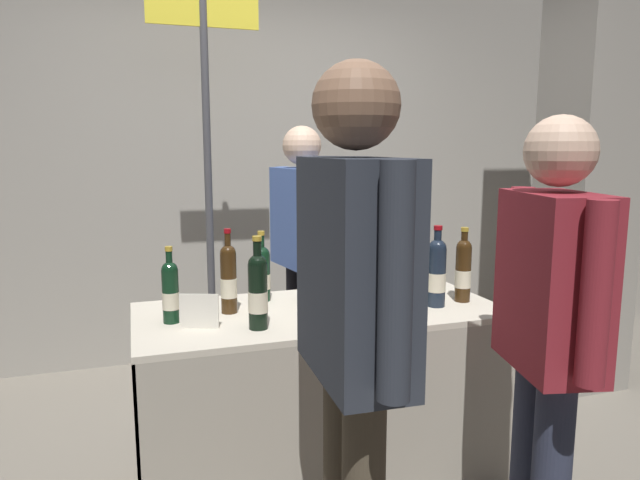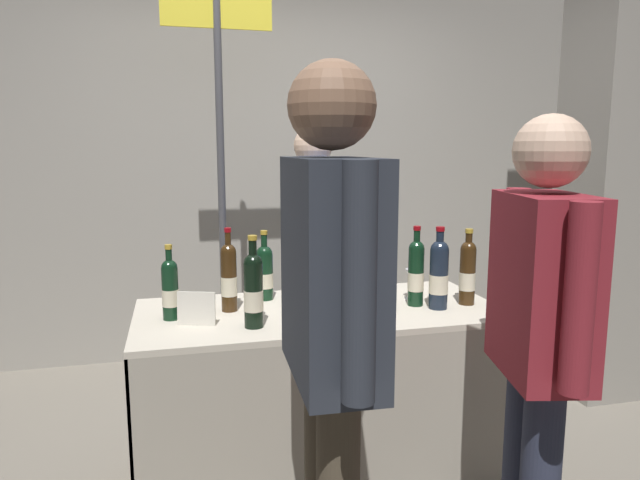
{
  "view_description": "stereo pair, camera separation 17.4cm",
  "coord_description": "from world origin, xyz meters",
  "px_view_note": "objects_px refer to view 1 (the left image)",
  "views": [
    {
      "loc": [
        -0.75,
        -2.26,
        1.47
      ],
      "look_at": [
        0.0,
        0.0,
        1.09
      ],
      "focal_mm": 32.11,
      "sensor_mm": 36.0,
      "label": 1
    },
    {
      "loc": [
        -0.58,
        -2.31,
        1.47
      ],
      "look_at": [
        0.0,
        0.0,
        1.09
      ],
      "focal_mm": 32.11,
      "sensor_mm": 36.0,
      "label": 2
    }
  ],
  "objects_px": {
    "tasting_table": "(320,364)",
    "display_bottle_0": "(386,277)",
    "wine_glass_near_vendor": "(409,276)",
    "vendor_presenter": "(302,238)",
    "featured_wine_bottle": "(170,291)",
    "booth_signpost": "(207,146)",
    "concrete_pillar": "(591,127)",
    "taster_foreground_right": "(354,311)"
  },
  "relations": [
    {
      "from": "tasting_table",
      "to": "display_bottle_0",
      "type": "height_order",
      "value": "display_bottle_0"
    },
    {
      "from": "wine_glass_near_vendor",
      "to": "vendor_presenter",
      "type": "bearing_deg",
      "value": 109.17
    },
    {
      "from": "featured_wine_bottle",
      "to": "vendor_presenter",
      "type": "relative_size",
      "value": 0.19
    },
    {
      "from": "wine_glass_near_vendor",
      "to": "booth_signpost",
      "type": "xyz_separation_m",
      "value": [
        -0.78,
        1.0,
        0.6
      ]
    },
    {
      "from": "wine_glass_near_vendor",
      "to": "featured_wine_bottle",
      "type": "bearing_deg",
      "value": -177.01
    },
    {
      "from": "tasting_table",
      "to": "display_bottle_0",
      "type": "relative_size",
      "value": 4.95
    },
    {
      "from": "concrete_pillar",
      "to": "wine_glass_near_vendor",
      "type": "distance_m",
      "value": 1.67
    },
    {
      "from": "featured_wine_bottle",
      "to": "taster_foreground_right",
      "type": "xyz_separation_m",
      "value": [
        0.44,
        -0.85,
        0.11
      ]
    },
    {
      "from": "vendor_presenter",
      "to": "featured_wine_bottle",
      "type": "bearing_deg",
      "value": -52.81
    },
    {
      "from": "vendor_presenter",
      "to": "tasting_table",
      "type": "bearing_deg",
      "value": -21.31
    },
    {
      "from": "featured_wine_bottle",
      "to": "booth_signpost",
      "type": "height_order",
      "value": "booth_signpost"
    },
    {
      "from": "tasting_table",
      "to": "booth_signpost",
      "type": "distance_m",
      "value": 1.45
    },
    {
      "from": "tasting_table",
      "to": "wine_glass_near_vendor",
      "type": "bearing_deg",
      "value": 7.32
    },
    {
      "from": "concrete_pillar",
      "to": "taster_foreground_right",
      "type": "xyz_separation_m",
      "value": [
        -2.07,
        -1.38,
        -0.56
      ]
    },
    {
      "from": "display_bottle_0",
      "to": "vendor_presenter",
      "type": "xyz_separation_m",
      "value": [
        -0.11,
        0.91,
        0.04
      ]
    },
    {
      "from": "concrete_pillar",
      "to": "display_bottle_0",
      "type": "height_order",
      "value": "concrete_pillar"
    },
    {
      "from": "concrete_pillar",
      "to": "featured_wine_bottle",
      "type": "bearing_deg",
      "value": -168.05
    },
    {
      "from": "concrete_pillar",
      "to": "wine_glass_near_vendor",
      "type": "bearing_deg",
      "value": -161.7
    },
    {
      "from": "concrete_pillar",
      "to": "taster_foreground_right",
      "type": "height_order",
      "value": "concrete_pillar"
    },
    {
      "from": "wine_glass_near_vendor",
      "to": "vendor_presenter",
      "type": "xyz_separation_m",
      "value": [
        -0.28,
        0.79,
        0.07
      ]
    },
    {
      "from": "wine_glass_near_vendor",
      "to": "vendor_presenter",
      "type": "distance_m",
      "value": 0.84
    },
    {
      "from": "featured_wine_bottle",
      "to": "taster_foreground_right",
      "type": "height_order",
      "value": "taster_foreground_right"
    },
    {
      "from": "booth_signpost",
      "to": "concrete_pillar",
      "type": "bearing_deg",
      "value": -13.43
    },
    {
      "from": "taster_foreground_right",
      "to": "booth_signpost",
      "type": "xyz_separation_m",
      "value": [
        -0.14,
        1.91,
        0.45
      ]
    },
    {
      "from": "tasting_table",
      "to": "wine_glass_near_vendor",
      "type": "relative_size",
      "value": 11.16
    },
    {
      "from": "vendor_presenter",
      "to": "taster_foreground_right",
      "type": "relative_size",
      "value": 0.94
    },
    {
      "from": "taster_foreground_right",
      "to": "booth_signpost",
      "type": "height_order",
      "value": "booth_signpost"
    },
    {
      "from": "booth_signpost",
      "to": "display_bottle_0",
      "type": "bearing_deg",
      "value": -61.62
    },
    {
      "from": "display_bottle_0",
      "to": "wine_glass_near_vendor",
      "type": "relative_size",
      "value": 2.25
    },
    {
      "from": "featured_wine_bottle",
      "to": "wine_glass_near_vendor",
      "type": "height_order",
      "value": "featured_wine_bottle"
    },
    {
      "from": "tasting_table",
      "to": "vendor_presenter",
      "type": "xyz_separation_m",
      "value": [
        0.17,
        0.85,
        0.42
      ]
    },
    {
      "from": "concrete_pillar",
      "to": "booth_signpost",
      "type": "bearing_deg",
      "value": 166.57
    },
    {
      "from": "display_bottle_0",
      "to": "tasting_table",
      "type": "bearing_deg",
      "value": 167.74
    },
    {
      "from": "vendor_presenter",
      "to": "concrete_pillar",
      "type": "bearing_deg",
      "value": 69.63
    },
    {
      "from": "taster_foreground_right",
      "to": "tasting_table",
      "type": "bearing_deg",
      "value": -9.82
    },
    {
      "from": "concrete_pillar",
      "to": "vendor_presenter",
      "type": "relative_size",
      "value": 2.0
    },
    {
      "from": "featured_wine_bottle",
      "to": "vendor_presenter",
      "type": "height_order",
      "value": "vendor_presenter"
    },
    {
      "from": "tasting_table",
      "to": "booth_signpost",
      "type": "xyz_separation_m",
      "value": [
        -0.33,
        1.06,
        0.94
      ]
    },
    {
      "from": "vendor_presenter",
      "to": "booth_signpost",
      "type": "height_order",
      "value": "booth_signpost"
    },
    {
      "from": "display_bottle_0",
      "to": "wine_glass_near_vendor",
      "type": "distance_m",
      "value": 0.21
    },
    {
      "from": "tasting_table",
      "to": "display_bottle_0",
      "type": "distance_m",
      "value": 0.48
    },
    {
      "from": "vendor_presenter",
      "to": "booth_signpost",
      "type": "xyz_separation_m",
      "value": [
        -0.5,
        0.21,
        0.52
      ]
    }
  ]
}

